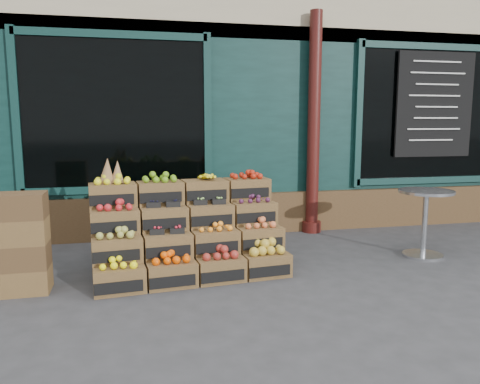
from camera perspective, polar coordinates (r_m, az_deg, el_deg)
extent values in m
plane|color=#373739|center=(4.93, 4.09, -10.96)|extent=(60.00, 60.00, 0.00)
cube|color=#0C2C28|center=(9.77, -4.63, 13.00)|extent=(12.00, 6.00, 4.80)
cube|color=#0C2C28|center=(6.83, -1.15, 7.37)|extent=(12.00, 0.12, 3.00)
cube|color=#4C351E|center=(6.89, -1.01, -2.67)|extent=(12.00, 0.18, 0.60)
cube|color=black|center=(6.63, -14.90, 9.21)|extent=(2.40, 0.06, 2.00)
cube|color=black|center=(8.03, 22.25, 8.71)|extent=(2.40, 0.06, 2.00)
cylinder|color=#41120F|center=(6.97, 8.99, 8.11)|extent=(0.18, 0.18, 3.20)
cube|color=black|center=(7.96, 22.64, 9.77)|extent=(1.30, 0.04, 1.60)
cube|color=brown|center=(4.80, -14.49, -10.21)|extent=(0.52, 0.39, 0.25)
cube|color=black|center=(4.63, -14.32, -11.21)|extent=(0.45, 0.06, 0.11)
cube|color=#FFF30A|center=(4.75, -14.56, -8.35)|extent=(0.42, 0.30, 0.08)
cube|color=brown|center=(4.85, -8.37, -9.81)|extent=(0.52, 0.39, 0.25)
cube|color=black|center=(4.69, -7.97, -10.78)|extent=(0.45, 0.06, 0.11)
cube|color=#EA4C03|center=(4.80, -8.41, -7.92)|extent=(0.42, 0.30, 0.09)
cube|color=brown|center=(4.96, -2.47, -9.32)|extent=(0.52, 0.39, 0.25)
cube|color=black|center=(4.80, -1.86, -10.24)|extent=(0.45, 0.06, 0.11)
cube|color=maroon|center=(4.91, -2.48, -7.43)|extent=(0.42, 0.30, 0.09)
cube|color=brown|center=(5.11, 3.12, -8.76)|extent=(0.52, 0.39, 0.25)
cube|color=black|center=(4.96, 3.89, -9.62)|extent=(0.45, 0.06, 0.11)
cube|color=gold|center=(5.06, 3.14, -6.81)|extent=(0.42, 0.30, 0.11)
cube|color=brown|center=(4.92, -14.76, -6.74)|extent=(0.52, 0.39, 0.25)
cube|color=black|center=(4.76, -14.61, -7.58)|extent=(0.45, 0.06, 0.11)
cube|color=#999941|center=(4.88, -14.84, -4.87)|extent=(0.42, 0.30, 0.08)
cube|color=brown|center=(4.98, -8.85, -6.39)|extent=(0.52, 0.39, 0.25)
cube|color=black|center=(4.81, -8.48, -7.21)|extent=(0.45, 0.06, 0.11)
cube|color=red|center=(4.94, -8.89, -4.82)|extent=(0.42, 0.30, 0.03)
cube|color=brown|center=(5.08, -3.13, -5.99)|extent=(0.52, 0.39, 0.25)
cube|color=black|center=(4.92, -2.57, -6.77)|extent=(0.45, 0.06, 0.11)
cube|color=orange|center=(5.04, -3.14, -4.27)|extent=(0.42, 0.30, 0.07)
cube|color=brown|center=(5.23, 2.31, -5.55)|extent=(0.52, 0.39, 0.25)
cube|color=black|center=(5.07, 3.03, -6.29)|extent=(0.45, 0.06, 0.11)
cube|color=#DA6939|center=(5.19, 2.32, -3.81)|extent=(0.42, 0.30, 0.08)
cube|color=brown|center=(5.07, -15.02, -3.45)|extent=(0.52, 0.39, 0.25)
cube|color=black|center=(4.90, -14.88, -4.16)|extent=(0.45, 0.06, 0.11)
cube|color=red|center=(5.04, -15.09, -1.61)|extent=(0.42, 0.30, 0.08)
cube|color=brown|center=(5.12, -9.30, -3.14)|extent=(0.52, 0.39, 0.25)
cube|color=black|center=(4.95, -8.96, -3.83)|extent=(0.45, 0.06, 0.11)
cube|color=black|center=(5.09, -9.33, -1.63)|extent=(0.42, 0.30, 0.03)
cube|color=brown|center=(5.22, -3.74, -2.82)|extent=(0.52, 0.39, 0.25)
cube|color=black|center=(5.05, -3.22, -3.48)|extent=(0.45, 0.06, 0.11)
cube|color=#82AD51|center=(5.20, -3.76, -1.34)|extent=(0.42, 0.30, 0.03)
cube|color=brown|center=(5.37, 1.55, -2.49)|extent=(0.52, 0.39, 0.25)
cube|color=black|center=(5.21, 2.22, -3.12)|extent=(0.45, 0.06, 0.11)
cube|color=#451A38|center=(5.34, 1.55, -0.86)|extent=(0.42, 0.30, 0.06)
cube|color=brown|center=(5.23, -15.25, -0.35)|extent=(0.52, 0.39, 0.25)
cube|color=black|center=(5.06, -15.13, -0.93)|extent=(0.45, 0.06, 0.11)
cube|color=yellow|center=(5.21, -15.33, 1.44)|extent=(0.42, 0.30, 0.08)
cube|color=brown|center=(5.28, -9.71, -0.09)|extent=(0.52, 0.39, 0.25)
cube|color=black|center=(5.11, -9.40, -0.65)|extent=(0.45, 0.06, 0.11)
cube|color=#5E9218|center=(5.26, -9.76, 1.69)|extent=(0.42, 0.30, 0.08)
cube|color=brown|center=(5.38, -4.33, 0.17)|extent=(0.52, 0.39, 0.25)
cube|color=black|center=(5.21, -3.84, -0.38)|extent=(0.45, 0.06, 0.11)
cube|color=gold|center=(5.36, -4.35, 1.87)|extent=(0.42, 0.30, 0.08)
cube|color=brown|center=(5.52, 0.83, 0.41)|extent=(0.52, 0.39, 0.25)
cube|color=black|center=(5.35, 1.46, -0.11)|extent=(0.45, 0.06, 0.11)
cube|color=#A5200E|center=(5.50, 0.83, 2.06)|extent=(0.42, 0.30, 0.07)
cube|color=#4C351E|center=(5.09, -5.91, -8.87)|extent=(2.05, 0.55, 0.25)
cube|color=#4C351E|center=(5.25, -6.42, -6.93)|extent=(2.05, 0.55, 0.49)
cube|color=#4C351E|center=(5.42, -6.90, -5.11)|extent=(2.05, 0.55, 0.74)
cone|color=olive|center=(5.20, -15.89, 2.52)|extent=(0.17, 0.17, 0.28)
cone|color=olive|center=(5.23, -14.72, 2.39)|extent=(0.15, 0.15, 0.25)
cube|color=brown|center=(5.07, -24.86, -9.72)|extent=(0.49, 0.34, 0.24)
cube|color=#4C351E|center=(5.00, -25.04, -7.06)|extent=(0.49, 0.34, 0.24)
cube|color=brown|center=(4.95, -25.22, -4.33)|extent=(0.49, 0.34, 0.24)
cube|color=#4C351E|center=(4.90, -25.40, -1.54)|extent=(0.49, 0.34, 0.24)
cylinder|color=silver|center=(6.23, 21.36, -7.17)|extent=(0.48, 0.48, 0.03)
cylinder|color=silver|center=(6.14, 21.56, -3.68)|extent=(0.07, 0.07, 0.79)
cylinder|color=silver|center=(6.08, 21.77, 0.05)|extent=(0.66, 0.66, 0.03)
imported|color=#144924|center=(7.40, -15.85, 3.04)|extent=(0.76, 0.54, 1.94)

